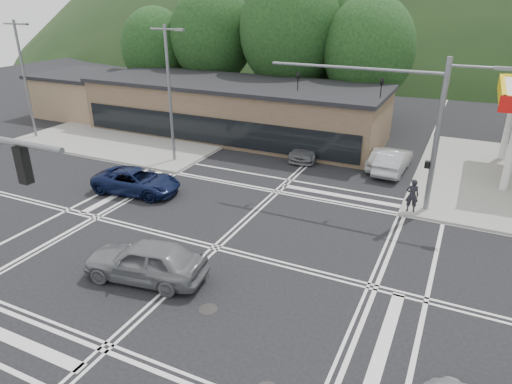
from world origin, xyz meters
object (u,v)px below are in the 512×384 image
at_px(car_queue_b, 380,157).
at_px(car_queue_a, 393,160).
at_px(car_grey_center, 145,260).
at_px(car_blue_west, 137,181).
at_px(pedestrian, 412,195).
at_px(car_northbound, 308,148).

bearing_deg(car_queue_b, car_queue_a, 146.65).
bearing_deg(car_queue_b, car_grey_center, 66.74).
height_order(car_blue_west, pedestrian, pedestrian).
distance_m(car_queue_a, pedestrian, 6.33).
xyz_separation_m(car_grey_center, car_queue_a, (6.78, 16.85, -0.07)).
xyz_separation_m(car_queue_b, pedestrian, (2.91, -6.50, 0.34)).
distance_m(car_blue_west, car_northbound, 12.39).
bearing_deg(pedestrian, car_queue_b, -77.76).
bearing_deg(car_northbound, car_queue_b, -4.30).
bearing_deg(car_queue_a, car_northbound, -1.46).
bearing_deg(car_queue_b, car_northbound, -3.60).
bearing_deg(car_grey_center, car_northbound, 168.32).
relative_size(car_queue_b, pedestrian, 2.31).
relative_size(car_grey_center, car_northbound, 1.10).
distance_m(car_blue_west, car_queue_a, 16.22).
relative_size(car_blue_west, car_northbound, 1.13).
bearing_deg(car_northbound, car_grey_center, -97.85).
height_order(car_blue_west, car_grey_center, car_grey_center).
xyz_separation_m(car_blue_west, car_queue_b, (11.92, 10.43, -0.00)).
bearing_deg(car_northbound, pedestrian, -44.00).
bearing_deg(car_northbound, car_blue_west, -128.72).
bearing_deg(car_blue_west, car_northbound, -39.66).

